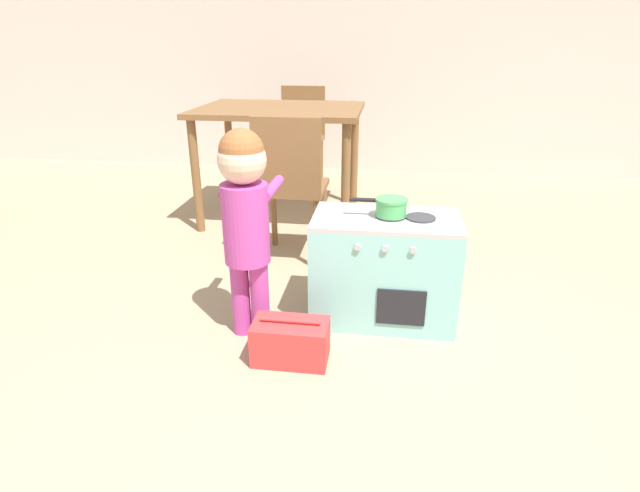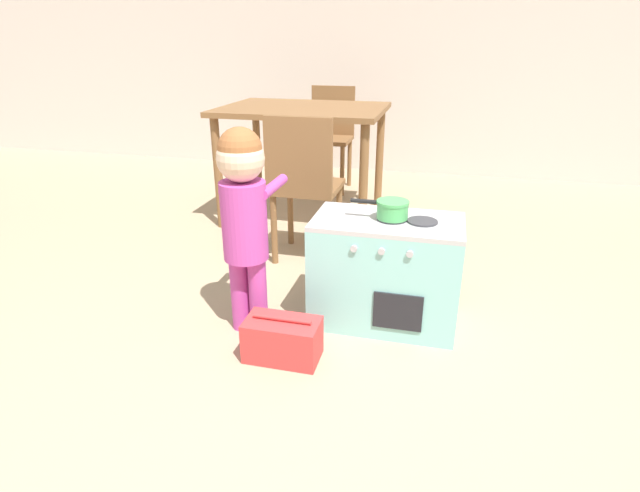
% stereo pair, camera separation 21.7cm
% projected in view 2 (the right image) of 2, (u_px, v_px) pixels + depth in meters
% --- Properties ---
extents(ground_plane, '(16.00, 16.00, 0.00)m').
position_uv_depth(ground_plane, '(291.00, 454.00, 1.56)').
color(ground_plane, tan).
extents(wall_back, '(10.00, 0.06, 2.60)m').
position_uv_depth(wall_back, '(413.00, 26.00, 4.37)').
color(wall_back, beige).
rests_on(wall_back, ground_plane).
extents(play_kitchen, '(0.64, 0.37, 0.50)m').
position_uv_depth(play_kitchen, '(385.00, 271.00, 2.22)').
color(play_kitchen, '#8CD1CC').
rests_on(play_kitchen, ground_plane).
extents(toy_pot, '(0.25, 0.14, 0.08)m').
position_uv_depth(toy_pot, '(392.00, 208.00, 2.10)').
color(toy_pot, '#4CAD5B').
rests_on(toy_pot, play_kitchen).
extents(child_figure, '(0.21, 0.36, 0.89)m').
position_uv_depth(child_figure, '(244.00, 204.00, 2.02)').
color(child_figure, '#BC429E').
rests_on(child_figure, ground_plane).
extents(toy_basket, '(0.30, 0.17, 0.19)m').
position_uv_depth(toy_basket, '(283.00, 339.00, 2.01)').
color(toy_basket, '#D13838').
rests_on(toy_basket, ground_plane).
extents(dining_table, '(1.09, 0.85, 0.78)m').
position_uv_depth(dining_table, '(303.00, 122.00, 3.41)').
color(dining_table, brown).
rests_on(dining_table, ground_plane).
extents(dining_chair_near, '(0.37, 0.37, 0.84)m').
position_uv_depth(dining_chair_near, '(304.00, 184.00, 2.77)').
color(dining_chair_near, brown).
rests_on(dining_chair_near, ground_plane).
extents(dining_chair_far, '(0.37, 0.37, 0.84)m').
position_uv_depth(dining_chair_far, '(330.00, 135.00, 4.19)').
color(dining_chair_far, brown).
rests_on(dining_chair_far, ground_plane).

